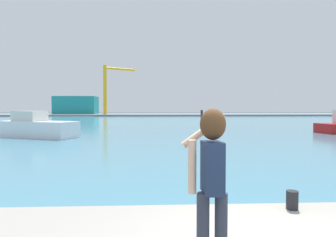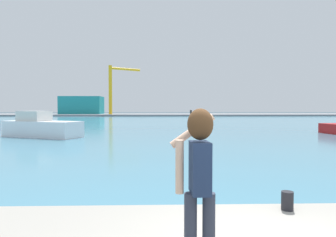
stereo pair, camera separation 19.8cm
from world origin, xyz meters
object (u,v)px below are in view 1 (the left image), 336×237
person_photographer (211,170)px  boat_moored (37,127)px  port_crane (109,85)px  warehouse_left (76,105)px  harbor_bollard (292,200)px

person_photographer → boat_moored: (-10.07, 21.63, -0.89)m
person_photographer → port_crane: 88.39m
warehouse_left → port_crane: port_crane is taller
boat_moored → person_photographer: bearing=-40.3°
person_photographer → boat_moored: bearing=22.5°
boat_moored → harbor_bollard: bearing=-34.5°
person_photographer → warehouse_left: size_ratio=0.14×
boat_moored → warehouse_left: size_ratio=0.56×
harbor_bollard → port_crane: (-15.51, 85.18, 8.50)m
person_photographer → harbor_bollard: 2.67m
person_photographer → harbor_bollard: person_photographer is taller
harbor_bollard → port_crane: size_ratio=0.02×
person_photographer → warehouse_left: (-24.83, 93.01, 1.54)m
person_photographer → boat_moored: size_ratio=0.25×
boat_moored → port_crane: size_ratio=0.49×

